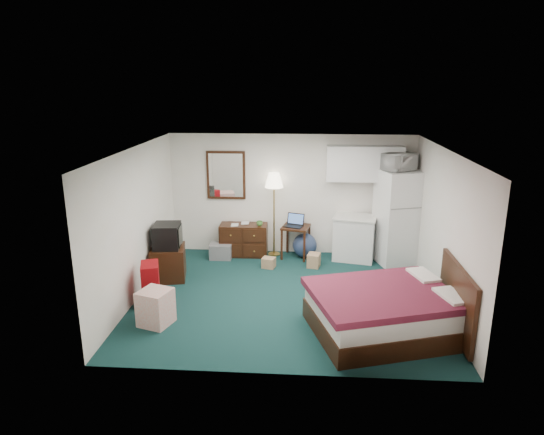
# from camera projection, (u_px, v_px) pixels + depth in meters

# --- Properties ---
(floor) EXTENTS (5.00, 4.50, 0.01)m
(floor) POSITION_uv_depth(u_px,v_px,m) (286.00, 297.00, 8.22)
(floor) COLOR #153735
(floor) RESTS_ON ground
(ceiling) EXTENTS (5.00, 4.50, 0.01)m
(ceiling) POSITION_uv_depth(u_px,v_px,m) (287.00, 150.00, 7.53)
(ceiling) COLOR white
(ceiling) RESTS_ON walls
(walls) EXTENTS (5.01, 4.51, 2.50)m
(walls) POSITION_uv_depth(u_px,v_px,m) (287.00, 226.00, 7.88)
(walls) COLOR white
(walls) RESTS_ON floor
(mirror) EXTENTS (0.80, 0.06, 1.00)m
(mirror) POSITION_uv_depth(u_px,v_px,m) (226.00, 175.00, 9.99)
(mirror) COLOR white
(mirror) RESTS_ON walls
(upper_cabinets) EXTENTS (1.50, 0.35, 0.70)m
(upper_cabinets) POSITION_uv_depth(u_px,v_px,m) (365.00, 163.00, 9.58)
(upper_cabinets) COLOR white
(upper_cabinets) RESTS_ON walls
(headboard) EXTENTS (0.06, 1.56, 1.00)m
(headboard) POSITION_uv_depth(u_px,v_px,m) (457.00, 300.00, 6.85)
(headboard) COLOR black
(headboard) RESTS_ON walls
(dresser) EXTENTS (0.98, 0.46, 0.67)m
(dresser) POSITION_uv_depth(u_px,v_px,m) (244.00, 240.00, 10.09)
(dresser) COLOR black
(dresser) RESTS_ON floor
(floor_lamp) EXTENTS (0.44, 0.44, 1.74)m
(floor_lamp) POSITION_uv_depth(u_px,v_px,m) (274.00, 215.00, 9.97)
(floor_lamp) COLOR gold
(floor_lamp) RESTS_ON floor
(desk) EXTENTS (0.63, 0.63, 0.67)m
(desk) POSITION_uv_depth(u_px,v_px,m) (296.00, 242.00, 9.97)
(desk) COLOR black
(desk) RESTS_ON floor
(exercise_ball) EXTENTS (0.59, 0.59, 0.50)m
(exercise_ball) POSITION_uv_depth(u_px,v_px,m) (305.00, 245.00, 10.01)
(exercise_ball) COLOR navy
(exercise_ball) RESTS_ON floor
(kitchen_counter) EXTENTS (0.91, 0.76, 0.87)m
(kitchen_counter) POSITION_uv_depth(u_px,v_px,m) (354.00, 239.00, 9.84)
(kitchen_counter) COLOR white
(kitchen_counter) RESTS_ON floor
(fridge) EXTENTS (0.96, 0.96, 1.87)m
(fridge) POSITION_uv_depth(u_px,v_px,m) (398.00, 217.00, 9.56)
(fridge) COLOR white
(fridge) RESTS_ON floor
(bed) EXTENTS (2.37, 2.08, 0.64)m
(bed) POSITION_uv_depth(u_px,v_px,m) (385.00, 312.00, 6.98)
(bed) COLOR #430B1A
(bed) RESTS_ON floor
(tv_stand) EXTENTS (0.72, 0.76, 0.60)m
(tv_stand) POSITION_uv_depth(u_px,v_px,m) (168.00, 263.00, 8.92)
(tv_stand) COLOR black
(tv_stand) RESTS_ON floor
(suitcase) EXTENTS (0.39, 0.50, 0.71)m
(suitcase) POSITION_uv_depth(u_px,v_px,m) (151.00, 284.00, 7.84)
(suitcase) COLOR maroon
(suitcase) RESTS_ON floor
(retail_box) EXTENTS (0.55, 0.55, 0.54)m
(retail_box) POSITION_uv_depth(u_px,v_px,m) (156.00, 307.00, 7.24)
(retail_box) COLOR silver
(retail_box) RESTS_ON floor
(file_bin) EXTENTS (0.44, 0.33, 0.31)m
(file_bin) POSITION_uv_depth(u_px,v_px,m) (221.00, 251.00, 9.95)
(file_bin) COLOR slate
(file_bin) RESTS_ON floor
(cardboard_box_a) EXTENTS (0.28, 0.26, 0.20)m
(cardboard_box_a) POSITION_uv_depth(u_px,v_px,m) (269.00, 263.00, 9.47)
(cardboard_box_a) COLOR #9F8464
(cardboard_box_a) RESTS_ON floor
(cardboard_box_b) EXTENTS (0.28, 0.31, 0.27)m
(cardboard_box_b) POSITION_uv_depth(u_px,v_px,m) (314.00, 260.00, 9.50)
(cardboard_box_b) COLOR #9F8464
(cardboard_box_b) RESTS_ON floor
(laptop) EXTENTS (0.43, 0.39, 0.25)m
(laptop) POSITION_uv_depth(u_px,v_px,m) (294.00, 221.00, 9.80)
(laptop) COLOR black
(laptop) RESTS_ON desk
(crt_tv) EXTENTS (0.53, 0.56, 0.44)m
(crt_tv) POSITION_uv_depth(u_px,v_px,m) (167.00, 236.00, 8.76)
(crt_tv) COLOR black
(crt_tv) RESTS_ON tv_stand
(microwave) EXTENTS (0.67, 0.61, 0.40)m
(microwave) POSITION_uv_depth(u_px,v_px,m) (399.00, 160.00, 9.22)
(microwave) COLOR white
(microwave) RESTS_ON fridge
(book_a) EXTENTS (0.15, 0.03, 0.21)m
(book_a) POSITION_uv_depth(u_px,v_px,m) (231.00, 221.00, 9.92)
(book_a) COLOR #9F8464
(book_a) RESTS_ON dresser
(book_b) EXTENTS (0.16, 0.03, 0.22)m
(book_b) POSITION_uv_depth(u_px,v_px,m) (241.00, 219.00, 10.04)
(book_b) COLOR #9F8464
(book_b) RESTS_ON dresser
(mug) EXTENTS (0.15, 0.13, 0.13)m
(mug) POSITION_uv_depth(u_px,v_px,m) (260.00, 223.00, 9.90)
(mug) COLOR #468236
(mug) RESTS_ON dresser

